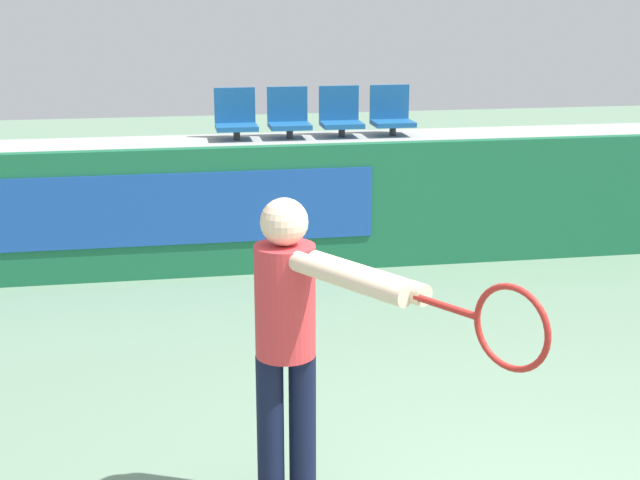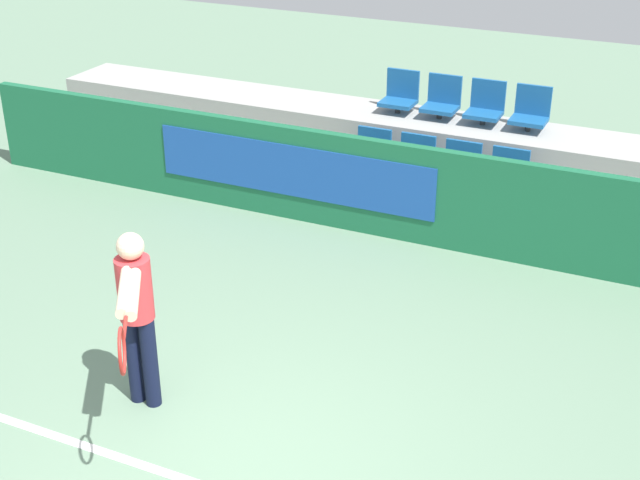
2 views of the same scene
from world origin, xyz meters
name	(u,v)px [view 1 (image 1 of 2)]	position (x,y,z in m)	size (l,w,h in m)	color
barrier_wall	(341,207)	(-0.03, 4.43, 0.57)	(11.76, 0.14, 1.14)	#19603D
bleacher_tier_front	(333,227)	(0.00, 4.99, 0.24)	(11.36, 0.95, 0.48)	#9E9E99
bleacher_tier_middle	(317,183)	(0.00, 5.94, 0.48)	(11.36, 0.95, 0.95)	#9E9E99
stadium_chair_0	(245,182)	(-0.83, 5.11, 0.69)	(0.43, 0.38, 0.52)	#333333
stadium_chair_1	(303,180)	(-0.28, 5.11, 0.69)	(0.43, 0.38, 0.52)	#333333
stadium_chair_2	(359,178)	(0.28, 5.11, 0.69)	(0.43, 0.38, 0.52)	#333333
stadium_chair_3	(414,176)	(0.83, 5.11, 0.69)	(0.43, 0.38, 0.52)	#333333
stadium_chair_4	(236,118)	(-0.83, 6.06, 1.17)	(0.43, 0.38, 0.52)	#333333
stadium_chair_5	(289,117)	(-0.28, 6.06, 1.17)	(0.43, 0.38, 0.52)	#333333
stadium_chair_6	(341,116)	(0.28, 6.06, 1.17)	(0.43, 0.38, 0.52)	#333333
stadium_chair_7	(391,114)	(0.83, 6.06, 1.17)	(0.43, 0.38, 0.52)	#333333
tennis_player	(298,332)	(-1.01, 0.55, 0.95)	(0.90, 1.32, 1.56)	black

